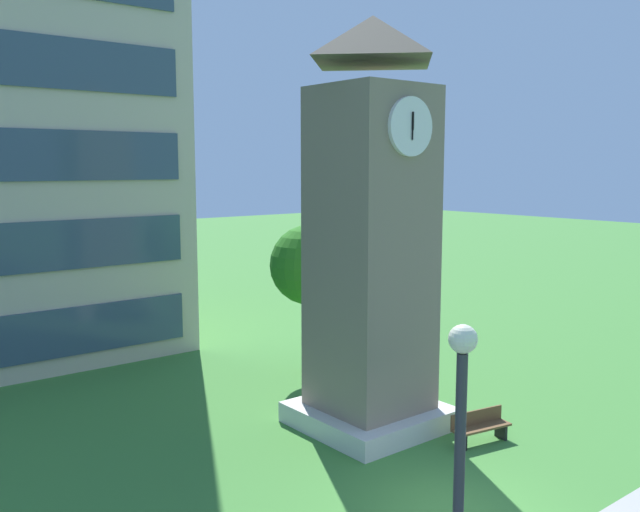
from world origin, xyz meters
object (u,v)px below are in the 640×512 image
(clock_tower, at_px, (371,248))
(tree_near_tower, at_px, (310,266))
(street_lamp, at_px, (459,493))
(park_bench, at_px, (480,426))

(clock_tower, height_order, tree_near_tower, clock_tower)
(street_lamp, height_order, tree_near_tower, street_lamp)
(clock_tower, relative_size, street_lamp, 2.05)
(clock_tower, distance_m, street_lamp, 11.46)
(tree_near_tower, bearing_deg, clock_tower, -108.96)
(park_bench, relative_size, tree_near_tower, 0.34)
(clock_tower, height_order, park_bench, clock_tower)
(street_lamp, relative_size, tree_near_tower, 1.03)
(clock_tower, xyz_separation_m, park_bench, (1.52, -2.86, -4.83))
(clock_tower, height_order, street_lamp, clock_tower)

